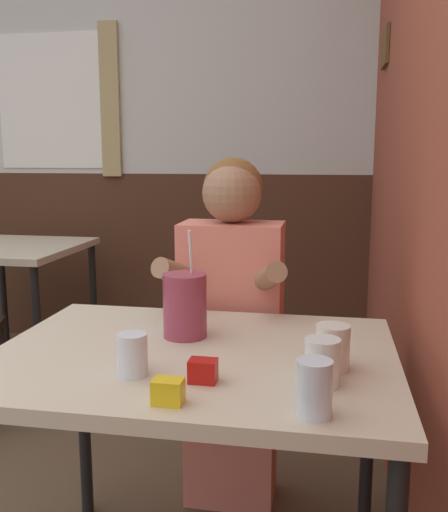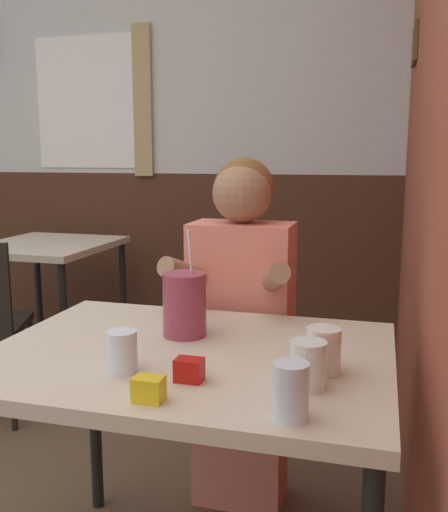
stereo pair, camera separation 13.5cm
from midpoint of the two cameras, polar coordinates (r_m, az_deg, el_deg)
brick_wall_right at (r=2.17m, az=21.78°, el=13.00°), size 0.08×4.59×2.70m
back_wall at (r=3.70m, az=-4.28°, el=12.20°), size 5.84×0.09×2.70m
main_table at (r=1.47m, az=-0.86°, el=-11.97°), size 1.00×0.76×0.73m
background_table at (r=3.35m, az=-16.19°, el=-0.22°), size 0.68×0.76×0.73m
person_seated at (r=1.96m, az=3.74°, el=-7.26°), size 0.42×0.40×1.21m
cocktail_pitcher at (r=1.54m, az=-1.45°, el=-4.88°), size 0.12×0.12×0.29m
glass_near_pitcher at (r=1.31m, az=-7.22°, el=-9.51°), size 0.07×0.07×0.10m
glass_center at (r=1.23m, az=11.59°, el=-10.67°), size 0.08×0.08×0.10m
glass_far_side at (r=1.32m, az=12.84°, el=-9.23°), size 0.08×0.08×0.10m
glass_by_brick at (r=1.09m, az=10.31°, el=-13.22°), size 0.07×0.07×0.11m
condiment_ketchup at (r=1.25m, az=-0.38°, el=-11.37°), size 0.06×0.04×0.05m
condiment_mustard at (r=1.16m, az=-4.17°, el=-13.19°), size 0.06×0.04×0.05m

